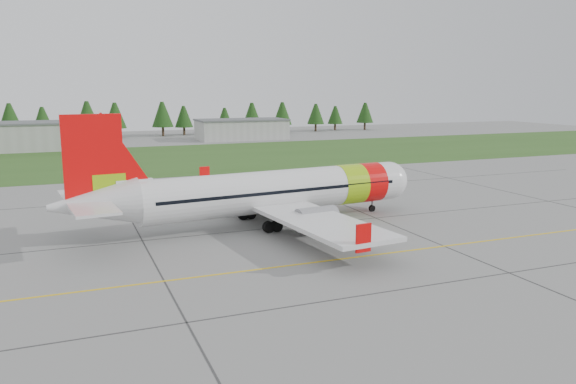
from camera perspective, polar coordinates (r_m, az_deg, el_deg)
name	(u,v)px	position (r m, az deg, el deg)	size (l,w,h in m)	color
ground	(398,290)	(40.86, 11.13, -9.75)	(320.00, 320.00, 0.00)	gray
aircraft	(269,192)	(58.12, -1.93, -0.01)	(38.96, 36.10, 11.81)	silver
service_van	(113,177)	(79.63, -17.37, 1.43)	(1.47, 1.39, 4.21)	silver
grass_strip	(177,158)	(116.79, -11.25, 3.42)	(320.00, 50.00, 0.03)	#30561E
taxi_guideline	(345,258)	(47.38, 5.85, -6.73)	(120.00, 0.25, 0.02)	gold
hangar_west	(22,137)	(142.70, -25.42, 5.07)	(32.00, 14.00, 6.00)	#A8A8A3
hangar_east	(242,130)	(157.37, -4.74, 6.31)	(24.00, 12.00, 5.20)	#A8A8A3
treeline	(140,119)	(171.55, -14.83, 7.15)	(160.00, 8.00, 10.00)	#1C3F14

